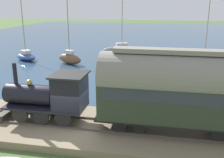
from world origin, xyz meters
The scene contains 11 objects.
ground_plane centered at (0.00, 0.00, 0.00)m, with size 200.00×200.00×0.00m, color #476033.
harbor_water centered at (43.67, 0.00, 0.00)m, with size 80.00×80.00×0.01m.
rail_embankment centered at (0.58, 0.00, 0.22)m, with size 5.58×56.00×0.55m.
steam_locomotive centered at (0.58, 1.50, 2.19)m, with size 2.10×5.45×3.46m.
passenger_coach centered at (0.58, -5.90, 3.04)m, with size 2.55×9.04×4.60m.
sailboat_brown centered at (17.21, 6.44, 0.76)m, with size 2.53×3.77×9.23m.
sailboat_red centered at (20.43, -10.00, 0.60)m, with size 1.40×5.09×9.31m.
sailboat_blue centered at (18.23, 12.92, 0.55)m, with size 3.30×3.97×8.44m.
sailboat_gray centered at (24.87, 1.09, 0.69)m, with size 2.87×5.67×8.69m.
rowboat_off_pier centered at (11.31, 4.39, 0.21)m, with size 1.51×2.71×0.40m.
rowboat_near_shore centered at (10.40, -4.06, 0.24)m, with size 2.48×2.37×0.47m.
Camera 1 is at (-13.11, -4.86, 7.49)m, focal length 42.00 mm.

